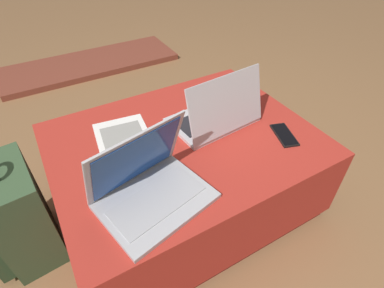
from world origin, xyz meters
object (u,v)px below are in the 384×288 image
object	(u,v)px
laptop_far	(216,115)
backpack	(18,217)
laptop_near	(149,186)
paper_sheet	(124,139)
cell_phone	(284,135)

from	to	relation	value
laptop_far	backpack	distance (m)	0.87
laptop_near	paper_sheet	world-z (taller)	laptop_near
laptop_near	backpack	xyz separation A→B (m)	(-0.43, 0.30, -0.23)
laptop_near	cell_phone	distance (m)	0.60
cell_phone	paper_sheet	bearing A→B (deg)	-9.48
laptop_far	cell_phone	size ratio (longest dim) A/B	2.33
backpack	paper_sheet	xyz separation A→B (m)	(0.46, 0.02, 0.18)
laptop_far	cell_phone	bearing A→B (deg)	129.17
laptop_near	laptop_far	xyz separation A→B (m)	(0.40, 0.22, -0.00)
laptop_far	paper_sheet	xyz separation A→B (m)	(-0.37, 0.10, -0.05)
cell_phone	backpack	bearing A→B (deg)	3.04
cell_phone	backpack	world-z (taller)	backpack
cell_phone	paper_sheet	size ratio (longest dim) A/B	0.49
backpack	laptop_near	bearing A→B (deg)	49.20
laptop_far	backpack	world-z (taller)	laptop_far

